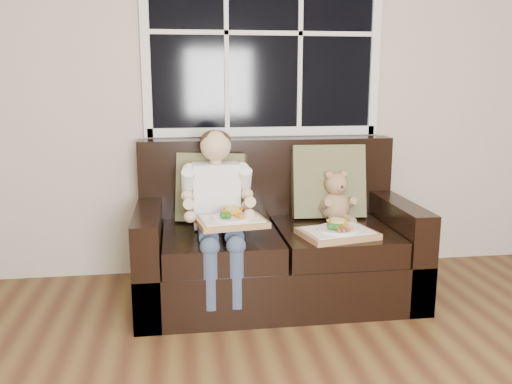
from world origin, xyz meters
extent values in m
cube|color=#C0B39F|center=(0.00, 2.50, 1.35)|extent=(4.50, 0.02, 2.70)
cube|color=black|center=(0.01, 2.48, 1.65)|extent=(1.50, 0.02, 1.25)
cube|color=white|center=(0.01, 2.47, 0.99)|extent=(1.58, 0.04, 0.06)
cube|color=white|center=(-0.77, 2.47, 1.65)|extent=(0.06, 0.04, 1.37)
cube|color=white|center=(0.79, 2.47, 1.65)|extent=(0.06, 0.04, 1.37)
cube|color=white|center=(0.01, 2.47, 1.65)|extent=(1.50, 0.03, 0.03)
cube|color=black|center=(0.01, 1.95, 0.15)|extent=(1.70, 0.90, 0.30)
cube|color=black|center=(-0.77, 1.95, 0.30)|extent=(0.15, 0.90, 0.60)
cube|color=black|center=(0.78, 1.95, 0.30)|extent=(0.15, 0.90, 0.60)
cube|color=black|center=(0.01, 2.33, 0.63)|extent=(1.70, 0.18, 0.66)
cube|color=black|center=(-0.34, 1.87, 0.38)|extent=(0.68, 0.72, 0.15)
cube|color=black|center=(0.36, 1.87, 0.38)|extent=(0.68, 0.72, 0.15)
cube|color=olive|center=(-0.38, 2.17, 0.67)|extent=(0.47, 0.30, 0.45)
cube|color=olive|center=(0.40, 2.17, 0.69)|extent=(0.49, 0.24, 0.49)
cube|color=white|center=(-0.35, 2.00, 0.66)|extent=(0.28, 0.17, 0.39)
sphere|color=tan|center=(-0.35, 1.99, 0.96)|extent=(0.18, 0.18, 0.18)
ellipsoid|color=#362211|center=(-0.35, 2.00, 0.99)|extent=(0.18, 0.18, 0.13)
cylinder|color=#323E57|center=(-0.42, 1.78, 0.50)|extent=(0.11, 0.35, 0.11)
cylinder|color=#323E57|center=(-0.28, 1.78, 0.50)|extent=(0.11, 0.35, 0.11)
cylinder|color=#323E57|center=(-0.42, 1.54, 0.29)|extent=(0.10, 0.10, 0.33)
cylinder|color=#323E57|center=(-0.28, 1.54, 0.29)|extent=(0.10, 0.10, 0.33)
cylinder|color=tan|center=(-0.52, 1.87, 0.70)|extent=(0.07, 0.34, 0.27)
cylinder|color=tan|center=(-0.19, 1.87, 0.70)|extent=(0.07, 0.34, 0.27)
ellipsoid|color=#9E7454|center=(0.42, 2.07, 0.54)|extent=(0.22, 0.19, 0.20)
sphere|color=#9E7454|center=(0.42, 2.06, 0.69)|extent=(0.16, 0.16, 0.14)
sphere|color=#9E7454|center=(0.37, 2.07, 0.75)|extent=(0.05, 0.05, 0.05)
sphere|color=#9E7454|center=(0.47, 2.07, 0.75)|extent=(0.05, 0.05, 0.05)
sphere|color=#9E7454|center=(0.42, 2.00, 0.68)|extent=(0.06, 0.06, 0.06)
sphere|color=#2F2215|center=(0.42, 1.98, 0.69)|extent=(0.02, 0.02, 0.02)
cylinder|color=#9E7454|center=(0.37, 1.96, 0.48)|extent=(0.07, 0.12, 0.06)
cylinder|color=#9E7454|center=(0.46, 1.96, 0.48)|extent=(0.07, 0.12, 0.06)
cube|color=#A06948|center=(-0.29, 1.71, 0.56)|extent=(0.42, 0.34, 0.03)
cube|color=silver|center=(-0.29, 1.71, 0.58)|extent=(0.37, 0.29, 0.01)
cylinder|color=silver|center=(-0.29, 1.70, 0.59)|extent=(0.22, 0.22, 0.01)
imported|color=orange|center=(-0.28, 1.74, 0.61)|extent=(0.13, 0.13, 0.04)
cylinder|color=#E2D57B|center=(-0.28, 1.74, 0.62)|extent=(0.08, 0.08, 0.02)
ellipsoid|color=#326720|center=(-0.34, 1.66, 0.61)|extent=(0.04, 0.04, 0.04)
ellipsoid|color=#326720|center=(-0.31, 1.65, 0.61)|extent=(0.04, 0.04, 0.04)
cylinder|color=orange|center=(-0.25, 1.66, 0.60)|extent=(0.04, 0.06, 0.01)
cube|color=#A06948|center=(0.33, 1.71, 0.47)|extent=(0.47, 0.40, 0.03)
cube|color=silver|center=(0.33, 1.71, 0.49)|extent=(0.41, 0.34, 0.01)
cylinder|color=silver|center=(0.33, 1.70, 0.50)|extent=(0.24, 0.24, 0.01)
imported|color=gold|center=(0.34, 1.74, 0.52)|extent=(0.14, 0.14, 0.03)
cylinder|color=#E2D57B|center=(0.34, 1.74, 0.53)|extent=(0.09, 0.09, 0.02)
ellipsoid|color=#326720|center=(0.27, 1.66, 0.52)|extent=(0.04, 0.04, 0.04)
ellipsoid|color=#326720|center=(0.30, 1.64, 0.52)|extent=(0.04, 0.04, 0.04)
cylinder|color=orange|center=(0.37, 1.65, 0.51)|extent=(0.05, 0.06, 0.02)
cylinder|color=#955431|center=(0.33, 1.63, 0.52)|extent=(0.03, 0.09, 0.02)
camera|label=1|loc=(-0.57, -1.23, 1.35)|focal=38.00mm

